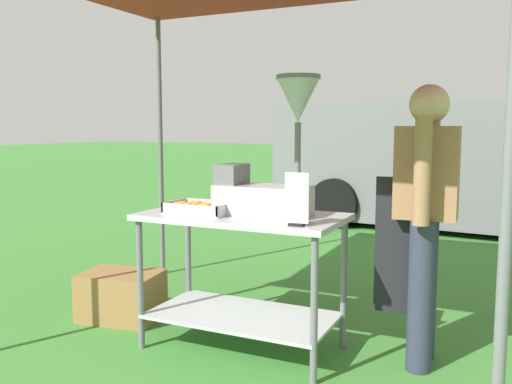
# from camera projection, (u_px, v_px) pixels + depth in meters

# --- Properties ---
(ground_plane) EXTENTS (70.00, 70.00, 0.00)m
(ground_plane) POSITION_uv_depth(u_px,v_px,m) (394.00, 226.00, 7.71)
(ground_plane) COLOR #3D7F33
(donut_cart) EXTENTS (1.23, 0.65, 0.85)m
(donut_cart) POSITION_uv_depth(u_px,v_px,m) (242.00, 253.00, 3.38)
(donut_cart) COLOR #B7B7BC
(donut_cart) RESTS_ON ground
(donut_tray) EXTENTS (0.39, 0.27, 0.07)m
(donut_tray) POSITION_uv_depth(u_px,v_px,m) (199.00, 209.00, 3.37)
(donut_tray) COLOR #B7B7BC
(donut_tray) RESTS_ON donut_cart
(donut_fryer) EXTENTS (0.63, 0.28, 0.82)m
(donut_fryer) POSITION_uv_depth(u_px,v_px,m) (272.00, 166.00, 3.25)
(donut_fryer) COLOR #B7B7BC
(donut_fryer) RESTS_ON donut_cart
(menu_sign) EXTENTS (0.13, 0.05, 0.29)m
(menu_sign) POSITION_uv_depth(u_px,v_px,m) (297.00, 203.00, 2.93)
(menu_sign) COLOR black
(menu_sign) RESTS_ON donut_cart
(vendor) EXTENTS (0.45, 0.53, 1.61)m
(vendor) POSITION_uv_depth(u_px,v_px,m) (424.00, 211.00, 3.12)
(vendor) COLOR #2D3347
(vendor) RESTS_ON ground
(supply_crate) EXTENTS (0.60, 0.47, 0.34)m
(supply_crate) POSITION_uv_depth(u_px,v_px,m) (121.00, 296.00, 3.95)
(supply_crate) COLOR olive
(supply_crate) RESTS_ON ground
(van_grey) EXTENTS (5.32, 2.45, 1.69)m
(van_grey) POSITION_uv_depth(u_px,v_px,m) (471.00, 164.00, 7.52)
(van_grey) COLOR slate
(van_grey) RESTS_ON ground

